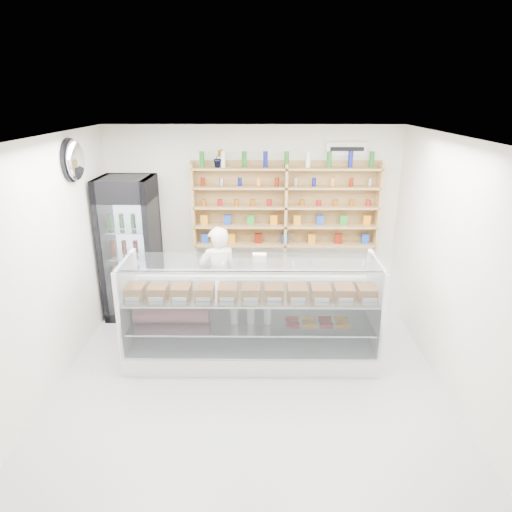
{
  "coord_description": "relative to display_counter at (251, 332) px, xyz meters",
  "views": [
    {
      "loc": [
        0.11,
        -4.46,
        3.21
      ],
      "look_at": [
        0.06,
        0.9,
        1.31
      ],
      "focal_mm": 32.0,
      "sensor_mm": 36.0,
      "label": 1
    }
  ],
  "objects": [
    {
      "name": "room",
      "position": [
        -0.0,
        -0.67,
        1.03
      ],
      "size": [
        5.0,
        5.0,
        5.0
      ],
      "color": "#A9A9AE",
      "rests_on": "ground"
    },
    {
      "name": "display_counter",
      "position": [
        0.0,
        0.0,
        0.0
      ],
      "size": [
        3.1,
        0.92,
        1.35
      ],
      "color": "white",
      "rests_on": "floor"
    },
    {
      "name": "shop_worker",
      "position": [
        -0.48,
        0.84,
        0.39
      ],
      "size": [
        0.64,
        0.52,
        1.52
      ],
      "primitive_type": "imported",
      "rotation": [
        0.0,
        0.0,
        3.47
      ],
      "color": "white",
      "rests_on": "floor"
    },
    {
      "name": "drinks_cooler",
      "position": [
        -1.81,
        1.26,
        0.69
      ],
      "size": [
        0.78,
        0.76,
        2.12
      ],
      "rotation": [
        0.0,
        0.0,
        -0.02
      ],
      "color": "black",
      "rests_on": "floor"
    },
    {
      "name": "wall_shelving",
      "position": [
        0.5,
        1.67,
        1.23
      ],
      "size": [
        2.84,
        0.28,
        1.33
      ],
      "color": "tan",
      "rests_on": "back_wall"
    },
    {
      "name": "potted_plant",
      "position": [
        -0.51,
        1.67,
        1.96
      ],
      "size": [
        0.18,
        0.16,
        0.27
      ],
      "primitive_type": "imported",
      "rotation": [
        0.0,
        0.0,
        0.35
      ],
      "color": "#1E6626",
      "rests_on": "wall_shelving"
    },
    {
      "name": "security_mirror",
      "position": [
        -2.17,
        0.53,
        2.08
      ],
      "size": [
        0.15,
        0.5,
        0.5
      ],
      "primitive_type": "ellipsoid",
      "color": "silver",
      "rests_on": "left_wall"
    },
    {
      "name": "wall_sign",
      "position": [
        1.4,
        1.8,
        2.08
      ],
      "size": [
        0.62,
        0.03,
        0.2
      ],
      "primitive_type": "cube",
      "color": "white",
      "rests_on": "back_wall"
    }
  ]
}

